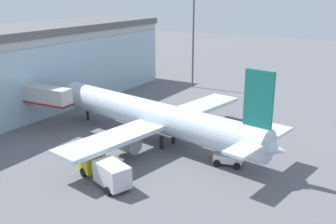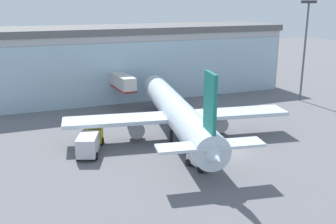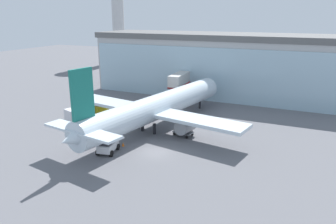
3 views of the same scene
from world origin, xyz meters
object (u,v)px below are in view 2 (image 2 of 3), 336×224
(safety_cone_nose, at_px, (196,156))
(baggage_cart, at_px, (211,130))
(safety_cone_wingtip, at_px, (89,144))
(airplane, at_px, (176,112))
(pushback_tug, at_px, (202,160))
(jet_bridge, at_px, (119,81))
(catering_truck, at_px, (90,141))
(apron_light_mast, at_px, (305,42))

(safety_cone_nose, bearing_deg, baggage_cart, 49.53)
(baggage_cart, xyz_separation_m, safety_cone_wingtip, (-16.80, 2.04, -0.23))
(airplane, xyz_separation_m, baggage_cart, (4.91, -1.09, -2.96))
(pushback_tug, relative_size, safety_cone_nose, 6.31)
(baggage_cart, height_order, safety_cone_wingtip, baggage_cart)
(airplane, distance_m, safety_cone_wingtip, 12.35)
(jet_bridge, relative_size, safety_cone_wingtip, 21.33)
(jet_bridge, bearing_deg, airplane, -173.95)
(jet_bridge, bearing_deg, pushback_tug, 179.51)
(baggage_cart, xyz_separation_m, pushback_tug, (-6.77, -9.80, 0.47))
(catering_truck, height_order, pushback_tug, catering_truck)
(catering_truck, relative_size, baggage_cart, 2.45)
(apron_light_mast, relative_size, safety_cone_wingtip, 32.82)
(safety_cone_wingtip, bearing_deg, baggage_cart, -6.91)
(apron_light_mast, distance_m, safety_cone_wingtip, 43.61)
(airplane, relative_size, safety_cone_wingtip, 65.94)
(baggage_cart, bearing_deg, safety_cone_wingtip, 6.59)
(airplane, height_order, safety_cone_nose, airplane)
(baggage_cart, bearing_deg, pushback_tug, 68.84)
(baggage_cart, relative_size, safety_cone_nose, 5.63)
(pushback_tug, relative_size, safety_cone_wingtip, 6.31)
(apron_light_mast, distance_m, pushback_tug, 38.58)
(apron_light_mast, relative_size, safety_cone_nose, 32.82)
(catering_truck, height_order, safety_cone_nose, catering_truck)
(apron_light_mast, xyz_separation_m, pushback_tug, (-31.51, -20.00, -9.78))
(jet_bridge, relative_size, pushback_tug, 3.38)
(jet_bridge, xyz_separation_m, apron_light_mast, (32.24, -9.45, 6.22))
(airplane, bearing_deg, jet_bridge, 19.25)
(airplane, height_order, pushback_tug, airplane)
(jet_bridge, bearing_deg, catering_truck, 152.20)
(apron_light_mast, relative_size, pushback_tug, 5.20)
(pushback_tug, height_order, safety_cone_nose, pushback_tug)
(pushback_tug, distance_m, safety_cone_wingtip, 15.53)
(jet_bridge, height_order, catering_truck, jet_bridge)
(apron_light_mast, height_order, baggage_cart, apron_light_mast)
(apron_light_mast, bearing_deg, safety_cone_nose, -150.66)
(safety_cone_nose, bearing_deg, airplane, 81.96)
(jet_bridge, height_order, safety_cone_nose, jet_bridge)
(baggage_cart, bearing_deg, apron_light_mast, -144.09)
(catering_truck, xyz_separation_m, safety_cone_nose, (11.11, -6.83, -1.19))
(pushback_tug, bearing_deg, safety_cone_wingtip, 30.05)
(baggage_cart, bearing_deg, catering_truck, 14.43)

